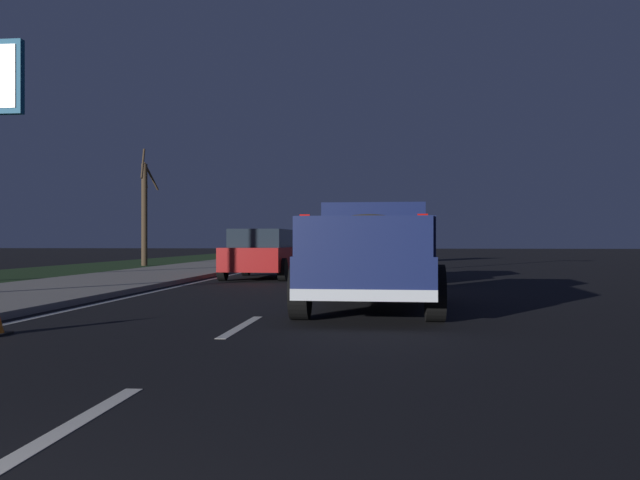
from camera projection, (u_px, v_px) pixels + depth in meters
name	position (u px, v px, depth m)	size (l,w,h in m)	color
ground	(340.00, 269.00, 28.40)	(144.00, 144.00, 0.00)	black
sidewalk_shoulder	(208.00, 267.00, 28.98)	(108.00, 4.00, 0.12)	gray
grass_verge	(95.00, 268.00, 29.48)	(108.00, 6.00, 0.01)	#1E3819
lane_markings	(288.00, 267.00, 30.72)	(108.00, 3.54, 0.01)	silver
pickup_truck	(373.00, 253.00, 11.87)	(5.47, 2.37, 1.87)	#141E4C
sedan_red	(263.00, 253.00, 21.30)	(4.44, 2.09, 1.54)	maroon
sedan_white	(326.00, 248.00, 39.11)	(4.45, 2.10, 1.54)	silver
sedan_tan	(386.00, 254.00, 19.88)	(4.42, 2.05, 1.54)	#9E845B
bare_tree_far	(145.00, 210.00, 31.86)	(2.03, 0.54, 5.53)	#423323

